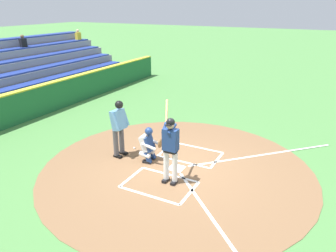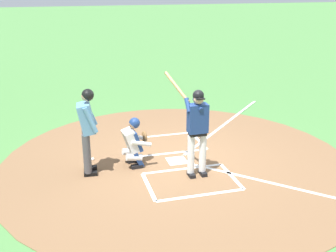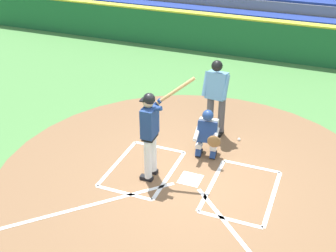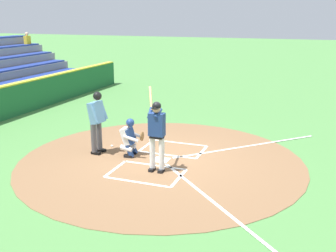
# 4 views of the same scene
# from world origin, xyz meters

# --- Properties ---
(ground_plane) EXTENTS (120.00, 120.00, 0.00)m
(ground_plane) POSITION_xyz_m (0.00, 0.00, 0.00)
(ground_plane) COLOR #4C8442
(dirt_circle) EXTENTS (8.00, 8.00, 0.01)m
(dirt_circle) POSITION_xyz_m (0.00, 0.00, 0.01)
(dirt_circle) COLOR brown
(dirt_circle) RESTS_ON ground
(home_plate_and_chalk) EXTENTS (7.93, 4.91, 0.01)m
(home_plate_and_chalk) POSITION_xyz_m (0.00, 0.88, 0.01)
(home_plate_and_chalk) COLOR white
(home_plate_and_chalk) RESTS_ON dirt_circle
(batter) EXTENTS (0.92, 0.72, 2.13)m
(batter) POSITION_xyz_m (0.78, 0.19, 1.10)
(batter) COLOR white
(batter) RESTS_ON ground
(catcher) EXTENTS (0.63, 0.62, 1.13)m
(catcher) POSITION_xyz_m (-0.04, -0.97, 0.59)
(catcher) COLOR black
(catcher) RESTS_ON ground
(plate_umpire) EXTENTS (0.60, 0.44, 1.86)m
(plate_umpire) POSITION_xyz_m (0.08, -1.97, 1.08)
(plate_umpire) COLOR #4C4C51
(plate_umpire) RESTS_ON ground
(baseball) EXTENTS (0.07, 0.07, 0.07)m
(baseball) POSITION_xyz_m (-0.55, -1.86, 0.04)
(baseball) COLOR white
(baseball) RESTS_ON ground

